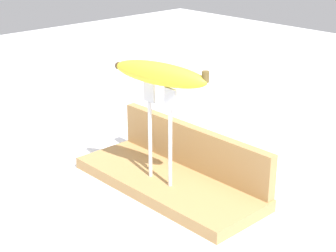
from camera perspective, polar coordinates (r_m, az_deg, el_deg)
ground_plane at (r=1.00m, az=0.00°, el=-6.56°), size 3.00×3.00×0.00m
wooden_board at (r=0.99m, az=0.00°, el=-6.00°), size 0.37×0.15×0.02m
board_backstop at (r=1.01m, az=2.67°, el=-2.24°), size 0.37×0.02×0.08m
fork_stand_center at (r=0.93m, az=-0.86°, el=0.13°), size 0.08×0.01×0.18m
banana_raised_center at (r=0.90m, az=-0.90°, el=5.54°), size 0.19×0.08×0.04m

